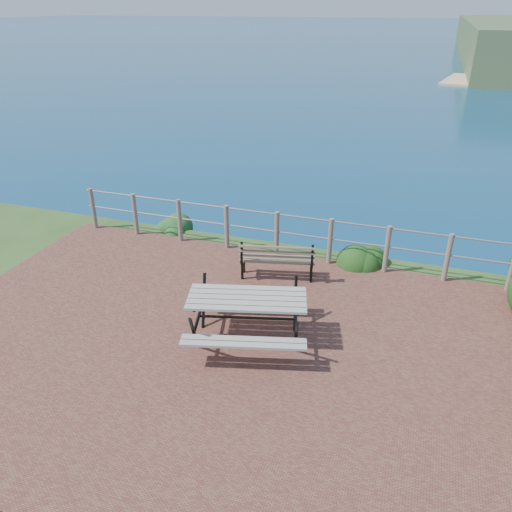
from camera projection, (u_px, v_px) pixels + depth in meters
The scene contains 7 objects.
ground at pixel (216, 344), 8.03m from camera, with size 10.00×7.00×0.12m, color brown.
ocean at pixel (436, 20), 176.91m from camera, with size 1200.00×1200.00×0.00m, color #12596F.
safety_railing at pixel (277, 232), 10.60m from camera, with size 9.40×0.10×1.00m.
picnic_table at pixel (247, 314), 7.92m from camera, with size 1.99×1.57×0.78m.
park_bench at pixel (277, 253), 9.73m from camera, with size 1.51×0.69×0.82m.
shrub_lip_west at pixel (172, 228), 12.18m from camera, with size 0.74×0.74×0.47m, color #1F511E.
shrub_lip_east at pixel (365, 260), 10.65m from camera, with size 0.85×0.85×0.63m, color #1F4214.
Camera 1 is at (2.72, -5.97, 4.89)m, focal length 35.00 mm.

